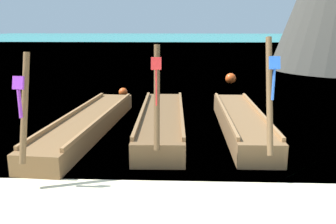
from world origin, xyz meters
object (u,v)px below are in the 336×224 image
longtail_boat_violet_ribbon (88,124)px  longtail_boat_red_ribbon (162,122)px  mooring_buoy_near (231,78)px  mooring_buoy_far (123,92)px  longtail_boat_blue_ribbon (241,122)px

longtail_boat_violet_ribbon → longtail_boat_red_ribbon: (2.11, 0.20, 0.04)m
longtail_boat_red_ribbon → mooring_buoy_near: longtail_boat_red_ribbon is taller
mooring_buoy_far → mooring_buoy_near: bearing=35.9°
longtail_boat_violet_ribbon → longtail_boat_blue_ribbon: 4.40m
mooring_buoy_far → longtail_boat_blue_ribbon: bearing=-50.4°
longtail_boat_red_ribbon → longtail_boat_blue_ribbon: 2.28m
longtail_boat_blue_ribbon → mooring_buoy_near: bearing=84.7°
longtail_boat_blue_ribbon → mooring_buoy_near: longtail_boat_blue_ribbon is taller
longtail_boat_blue_ribbon → longtail_boat_red_ribbon: bearing=-179.8°
longtail_boat_red_ribbon → mooring_buoy_far: longtail_boat_red_ribbon is taller
longtail_boat_violet_ribbon → mooring_buoy_near: longtail_boat_violet_ribbon is taller
longtail_boat_violet_ribbon → mooring_buoy_near: bearing=60.0°
mooring_buoy_near → mooring_buoy_far: (-5.06, -3.66, -0.09)m
longtail_boat_red_ribbon → mooring_buoy_far: (-1.97, 5.15, -0.10)m
longtail_boat_violet_ribbon → mooring_buoy_near: (5.20, 9.00, 0.02)m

